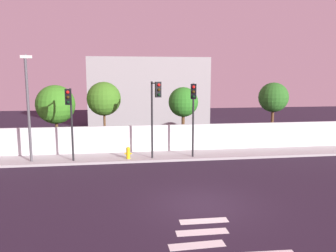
% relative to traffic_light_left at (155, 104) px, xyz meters
% --- Properties ---
extents(ground_plane, '(80.00, 80.00, 0.00)m').
position_rel_traffic_light_left_xyz_m(ground_plane, '(1.23, -6.95, -3.64)').
color(ground_plane, '#261A2B').
extents(sidewalk, '(36.00, 2.40, 0.15)m').
position_rel_traffic_light_left_xyz_m(sidewalk, '(1.23, 1.25, -3.56)').
color(sidewalk, '#A3A3A3').
rests_on(sidewalk, ground).
extents(perimeter_wall, '(36.00, 0.18, 1.80)m').
position_rel_traffic_light_left_xyz_m(perimeter_wall, '(1.23, 2.54, -2.59)').
color(perimeter_wall, silver).
rests_on(perimeter_wall, sidewalk).
extents(crosswalk_marking, '(3.73, 4.73, 0.01)m').
position_rel_traffic_light_left_xyz_m(crosswalk_marking, '(1.09, -10.62, -3.63)').
color(crosswalk_marking, silver).
rests_on(crosswalk_marking, ground).
extents(traffic_light_left, '(0.51, 1.38, 4.79)m').
position_rel_traffic_light_left_xyz_m(traffic_light_left, '(0.00, 0.00, 0.00)').
color(traffic_light_left, black).
rests_on(traffic_light_left, sidewalk).
extents(traffic_light_center, '(0.34, 1.19, 4.40)m').
position_rel_traffic_light_left_xyz_m(traffic_light_center, '(-4.98, 0.08, -0.28)').
color(traffic_light_center, black).
rests_on(traffic_light_center, sidewalk).
extents(traffic_light_right, '(0.47, 1.29, 4.66)m').
position_rel_traffic_light_left_xyz_m(traffic_light_right, '(2.34, 0.04, -0.09)').
color(traffic_light_right, black).
rests_on(traffic_light_right, sidewalk).
extents(street_lamp_curbside, '(0.86, 1.82, 6.28)m').
position_rel_traffic_light_left_xyz_m(street_lamp_curbside, '(-7.39, 0.56, 0.25)').
color(street_lamp_curbside, '#4C4C51').
rests_on(street_lamp_curbside, sidewalk).
extents(fire_hydrant, '(0.44, 0.26, 0.75)m').
position_rel_traffic_light_left_xyz_m(fire_hydrant, '(-1.65, 0.66, -3.09)').
color(fire_hydrant, gold).
rests_on(fire_hydrant, sidewalk).
extents(roadside_tree_leftmost, '(2.66, 2.66, 4.66)m').
position_rel_traffic_light_left_xyz_m(roadside_tree_leftmost, '(-6.46, 3.82, -0.32)').
color(roadside_tree_leftmost, brown).
rests_on(roadside_tree_leftmost, ground).
extents(roadside_tree_midleft, '(2.36, 2.36, 4.87)m').
position_rel_traffic_light_left_xyz_m(roadside_tree_midleft, '(-3.20, 3.82, 0.04)').
color(roadside_tree_midleft, brown).
rests_on(roadside_tree_midleft, ground).
extents(roadside_tree_midright, '(2.15, 2.15, 4.47)m').
position_rel_traffic_light_left_xyz_m(roadside_tree_midright, '(2.43, 3.82, -0.27)').
color(roadside_tree_midright, brown).
rests_on(roadside_tree_midright, ground).
extents(roadside_tree_rightmost, '(2.22, 2.22, 4.78)m').
position_rel_traffic_light_left_xyz_m(roadside_tree_rightmost, '(9.29, 3.82, 0.01)').
color(roadside_tree_rightmost, brown).
rests_on(roadside_tree_rightmost, ground).
extents(low_building_distant, '(12.40, 6.00, 7.13)m').
position_rel_traffic_light_left_xyz_m(low_building_distant, '(0.92, 16.54, -0.07)').
color(low_building_distant, '#949494').
rests_on(low_building_distant, ground).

